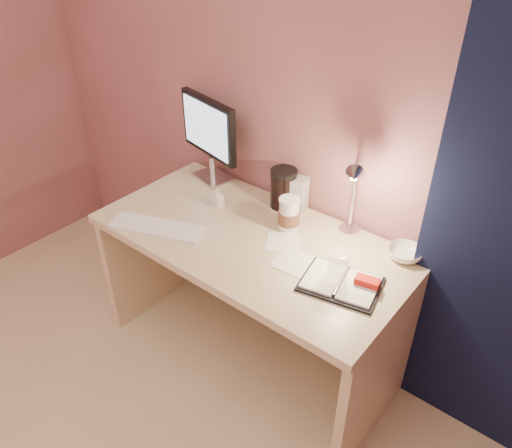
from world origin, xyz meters
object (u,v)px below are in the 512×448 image
Objects in this scene: dark_jar at (283,190)px; clear_cup at (337,267)px; coffee_cup at (289,215)px; monitor at (210,132)px; planner at (343,283)px; desk at (262,268)px; product_box at (295,193)px; lotion_bottle at (218,198)px; keyboard at (157,228)px; desk_lamp at (335,187)px; bowl at (405,254)px.

clear_cup is at bearing -32.86° from dark_jar.
coffee_cup reaches higher than clear_cup.
monitor is 1.30× the size of planner.
planner is (0.48, -0.10, 0.24)m from desk.
clear_cup is (0.36, -0.18, -0.00)m from coffee_cup.
clear_cup is 0.54m from product_box.
desk is 15.38× the size of lotion_bottle.
product_box is at bearing 15.89° from monitor.
keyboard is 3.07× the size of clear_cup.
product_box is 0.40× the size of desk_lamp.
bowl is 0.63m from dark_jar.
monitor is at bearing 151.24° from desk_lamp.
desk is 3.50× the size of desk_lamp.
planner is at bearing -109.41° from bowl.
desk_lamp is at bearing 26.98° from desk.
monitor is 0.57m from keyboard.
desk_lamp is at bearing 7.37° from monitor.
dark_jar is at bearing 147.14° from clear_cup.
bowl is at bearing 65.03° from clear_cup.
bowl is at bearing 58.28° from planner.
coffee_cup is 1.10× the size of clear_cup.
desk_lamp reaches higher than bowl.
monitor is (-0.49, 0.20, 0.49)m from desk.
bowl reaches higher than keyboard.
product_box is at bearing 177.04° from bowl.
monitor is at bearing -179.90° from bowl.
keyboard is at bearing -136.32° from product_box.
desk is 8.16× the size of dark_jar.
keyboard is 0.33m from lotion_bottle.
product_box reaches higher than bowl.
keyboard is 0.80m from desk_lamp.
lotion_bottle is 0.56× the size of product_box.
dark_jar is at bearing 37.21° from keyboard.
keyboard is at bearing -166.29° from clear_cup.
coffee_cup is 0.17m from product_box.
keyboard is 2.65× the size of product_box.
desk_lamp reaches higher than dark_jar.
desk_lamp is (0.31, -0.08, 0.16)m from dark_jar.
desk_lamp reaches higher than clear_cup.
monitor is 1.10m from bowl.
planner is at bearing -12.14° from desk.
planner is at bearing -24.96° from coffee_cup.
bowl is (0.58, 0.20, 0.25)m from desk.
bowl is at bearing -11.82° from desk_lamp.
clear_cup reaches higher than keyboard.
lotion_bottle reaches higher than bowl.
clear_cup is 0.34m from desk_lamp.
desk_lamp is at bearing -167.98° from bowl.
clear_cup reaches higher than desk.
desk is 10.07× the size of clear_cup.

